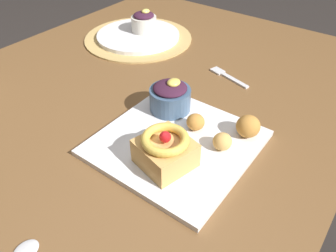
% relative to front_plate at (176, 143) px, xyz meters
% --- Properties ---
extents(dining_table, '(1.39, 0.99, 0.73)m').
position_rel_front_plate_xyz_m(dining_table, '(0.05, 0.19, -0.09)').
color(dining_table, brown).
rests_on(dining_table, ground_plane).
extents(woven_placemat, '(0.34, 0.34, 0.00)m').
position_rel_front_plate_xyz_m(woven_placemat, '(0.34, 0.39, -0.00)').
color(woven_placemat, tan).
rests_on(woven_placemat, dining_table).
extents(front_plate, '(0.29, 0.29, 0.01)m').
position_rel_front_plate_xyz_m(front_plate, '(0.00, 0.00, 0.00)').
color(front_plate, white).
rests_on(front_plate, dining_table).
extents(cake_slice, '(0.11, 0.11, 0.07)m').
position_rel_front_plate_xyz_m(cake_slice, '(-0.06, -0.02, 0.04)').
color(cake_slice, tan).
rests_on(cake_slice, front_plate).
extents(berry_ramekin, '(0.09, 0.09, 0.07)m').
position_rel_front_plate_xyz_m(berry_ramekin, '(0.08, 0.07, 0.04)').
color(berry_ramekin, '#3D5675').
rests_on(berry_ramekin, front_plate).
extents(fritter_front, '(0.04, 0.04, 0.03)m').
position_rel_front_plate_xyz_m(fritter_front, '(0.06, -0.01, 0.02)').
color(fritter_front, '#BC7F38').
rests_on(fritter_front, front_plate).
extents(fritter_middle, '(0.05, 0.05, 0.05)m').
position_rel_front_plate_xyz_m(fritter_middle, '(0.10, -0.11, 0.03)').
color(fritter_middle, '#BC7F38').
rests_on(fritter_middle, front_plate).
extents(fritter_back, '(0.04, 0.04, 0.03)m').
position_rel_front_plate_xyz_m(fritter_back, '(0.04, -0.08, 0.02)').
color(fritter_back, tan).
rests_on(fritter_back, front_plate).
extents(back_plate, '(0.26, 0.26, 0.01)m').
position_rel_front_plate_xyz_m(back_plate, '(0.34, 0.39, 0.01)').
color(back_plate, white).
rests_on(back_plate, woven_placemat).
extents(back_ramekin, '(0.08, 0.08, 0.07)m').
position_rel_front_plate_xyz_m(back_ramekin, '(0.37, 0.39, 0.04)').
color(back_ramekin, silver).
rests_on(back_ramekin, back_plate).
extents(fork, '(0.05, 0.13, 0.00)m').
position_rel_front_plate_xyz_m(fork, '(0.30, 0.05, -0.00)').
color(fork, silver).
rests_on(fork, dining_table).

